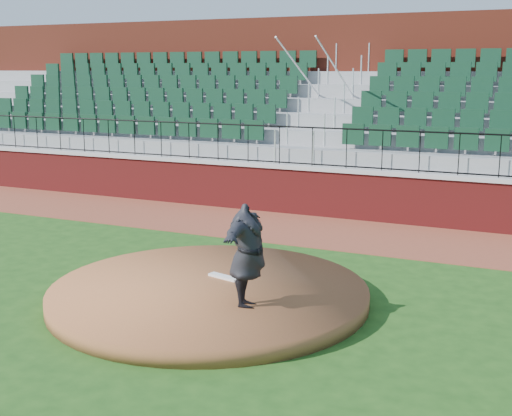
{
  "coord_description": "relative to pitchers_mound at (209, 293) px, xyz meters",
  "views": [
    {
      "loc": [
        5.02,
        -9.42,
        3.8
      ],
      "look_at": [
        0.0,
        1.5,
        1.3
      ],
      "focal_mm": 47.24,
      "sensor_mm": 36.0,
      "label": 1
    }
  ],
  "objects": [
    {
      "name": "wall_railing",
      "position": [
        0.15,
        7.04,
        1.67
      ],
      "size": [
        34.0,
        0.05,
        1.0
      ],
      "primitive_type": null,
      "color": "black",
      "rests_on": "wall_cap"
    },
    {
      "name": "seating_stands",
      "position": [
        0.15,
        9.77,
        2.18
      ],
      "size": [
        34.0,
        5.1,
        4.6
      ],
      "primitive_type": null,
      "color": "gray",
      "rests_on": "ground"
    },
    {
      "name": "warning_track",
      "position": [
        0.15,
        5.44,
        -0.12
      ],
      "size": [
        34.0,
        3.2,
        0.01
      ],
      "primitive_type": "cube",
      "color": "brown",
      "rests_on": "ground"
    },
    {
      "name": "ground",
      "position": [
        0.15,
        0.04,
        -0.12
      ],
      "size": [
        90.0,
        90.0,
        0.0
      ],
      "primitive_type": "plane",
      "color": "#1C4413",
      "rests_on": "ground"
    },
    {
      "name": "pitcher",
      "position": [
        0.99,
        -0.59,
        0.92
      ],
      "size": [
        1.0,
        2.03,
        1.6
      ],
      "primitive_type": "imported",
      "rotation": [
        0.0,
        0.0,
        1.82
      ],
      "color": "black",
      "rests_on": "pitchers_mound"
    },
    {
      "name": "pitchers_mound",
      "position": [
        0.0,
        0.0,
        0.0
      ],
      "size": [
        5.29,
        5.29,
        0.25
      ],
      "primitive_type": "cylinder",
      "color": "brown",
      "rests_on": "ground"
    },
    {
      "name": "pitching_rubber",
      "position": [
        0.02,
        0.5,
        0.15
      ],
      "size": [
        0.62,
        0.29,
        0.04
      ],
      "primitive_type": "cube",
      "rotation": [
        0.0,
        0.0,
        -0.25
      ],
      "color": "white",
      "rests_on": "pitchers_mound"
    },
    {
      "name": "wall_cap",
      "position": [
        0.15,
        7.04,
        1.12
      ],
      "size": [
        34.0,
        0.45,
        0.1
      ],
      "primitive_type": "cube",
      "color": "#B7B7B7",
      "rests_on": "field_wall"
    },
    {
      "name": "field_wall",
      "position": [
        0.15,
        7.04,
        0.47
      ],
      "size": [
        34.0,
        0.35,
        1.2
      ],
      "primitive_type": "cube",
      "color": "maroon",
      "rests_on": "ground"
    },
    {
      "name": "concourse_wall",
      "position": [
        0.15,
        12.57,
        2.62
      ],
      "size": [
        34.0,
        0.5,
        5.5
      ],
      "primitive_type": "cube",
      "color": "maroon",
      "rests_on": "ground"
    }
  ]
}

